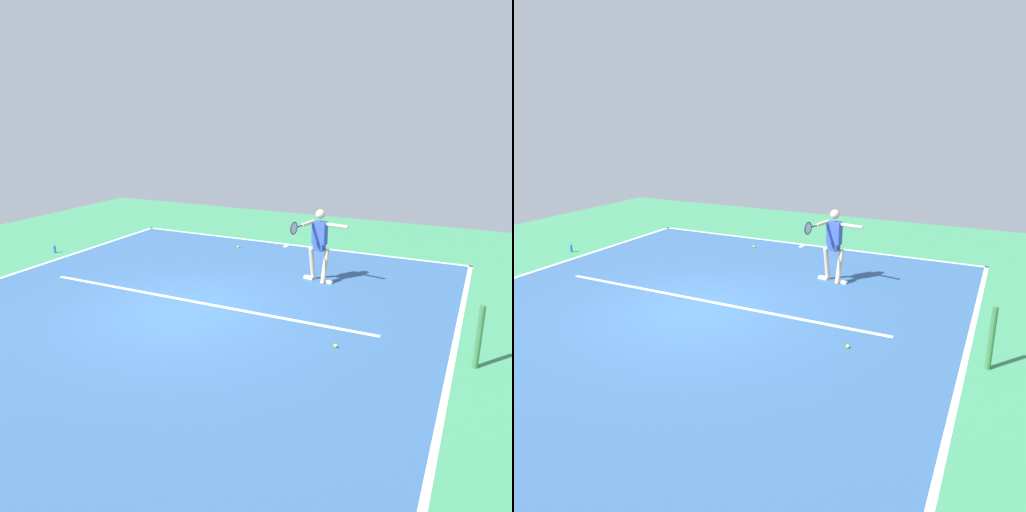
# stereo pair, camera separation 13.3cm
# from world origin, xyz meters

# --- Properties ---
(ground_plane) EXTENTS (21.13, 21.13, 0.00)m
(ground_plane) POSITION_xyz_m (0.00, 0.00, 0.00)
(ground_plane) COLOR #388456
(court_surface) EXTENTS (10.57, 11.79, 0.00)m
(court_surface) POSITION_xyz_m (0.00, 0.00, 0.00)
(court_surface) COLOR #2D5484
(court_surface) RESTS_ON ground_plane
(court_line_baseline_near) EXTENTS (10.57, 0.10, 0.01)m
(court_line_baseline_near) POSITION_xyz_m (0.00, -5.84, 0.00)
(court_line_baseline_near) COLOR white
(court_line_baseline_near) RESTS_ON ground_plane
(court_line_sideline_left) EXTENTS (0.10, 11.79, 0.01)m
(court_line_sideline_left) POSITION_xyz_m (-5.23, 0.00, 0.00)
(court_line_sideline_left) COLOR white
(court_line_sideline_left) RESTS_ON ground_plane
(court_line_sideline_right) EXTENTS (0.10, 11.79, 0.01)m
(court_line_sideline_right) POSITION_xyz_m (5.23, 0.00, 0.00)
(court_line_sideline_right) COLOR white
(court_line_sideline_right) RESTS_ON ground_plane
(court_line_service) EXTENTS (7.92, 0.10, 0.01)m
(court_line_service) POSITION_xyz_m (0.00, -0.49, 0.00)
(court_line_service) COLOR white
(court_line_service) RESTS_ON ground_plane
(court_line_centre_mark) EXTENTS (0.10, 0.30, 0.01)m
(court_line_centre_mark) POSITION_xyz_m (0.00, -5.64, 0.00)
(court_line_centre_mark) COLOR white
(court_line_centre_mark) RESTS_ON ground_plane
(net_post) EXTENTS (0.09, 0.09, 1.07)m
(net_post) POSITION_xyz_m (-5.58, 0.00, 0.54)
(net_post) COLOR #38753D
(net_post) RESTS_ON ground_plane
(tennis_player) EXTENTS (1.10, 1.18, 1.78)m
(tennis_player) POSITION_xyz_m (-1.93, -2.92, 1.02)
(tennis_player) COLOR beige
(tennis_player) RESTS_ON ground_plane
(tennis_ball_far_corner) EXTENTS (0.07, 0.07, 0.07)m
(tennis_ball_far_corner) POSITION_xyz_m (-3.35, 0.29, 0.03)
(tennis_ball_far_corner) COLOR yellow
(tennis_ball_far_corner) RESTS_ON ground_plane
(tennis_ball_by_sideline) EXTENTS (0.07, 0.07, 0.07)m
(tennis_ball_by_sideline) POSITION_xyz_m (1.23, -4.83, 0.03)
(tennis_ball_by_sideline) COLOR #C6E53D
(tennis_ball_by_sideline) RESTS_ON ground_plane
(water_bottle) EXTENTS (0.07, 0.07, 0.22)m
(water_bottle) POSITION_xyz_m (5.82, -2.04, 0.11)
(water_bottle) COLOR blue
(water_bottle) RESTS_ON ground_plane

